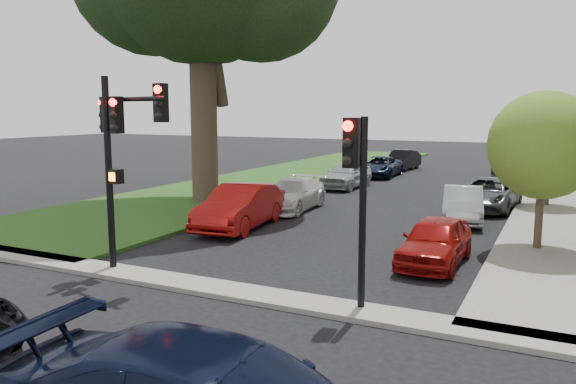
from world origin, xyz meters
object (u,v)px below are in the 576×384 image
at_px(traffic_signal_main, 120,139).
at_px(car_parked_7, 346,175).
at_px(small_tree_b, 550,146).
at_px(car_parked_2, 487,194).
at_px(car_parked_1, 463,205).
at_px(car_parked_9, 402,160).
at_px(small_tree_c, 554,142).
at_px(car_parked_8, 379,167).
at_px(car_parked_0, 435,241).
at_px(small_tree_a, 544,145).
at_px(car_parked_4, 515,165).
at_px(car_parked_5, 240,207).
at_px(traffic_signal_secondary, 357,177).
at_px(car_parked_6, 292,195).

relative_size(traffic_signal_main, car_parked_7, 1.17).
distance_m(small_tree_b, traffic_signal_main, 18.62).
bearing_deg(car_parked_2, car_parked_1, -93.88).
bearing_deg(traffic_signal_main, car_parked_9, 90.49).
height_order(car_parked_1, car_parked_2, car_parked_2).
bearing_deg(small_tree_c, car_parked_7, -147.81).
distance_m(car_parked_2, car_parked_8, 12.26).
relative_size(small_tree_c, car_parked_0, 0.95).
height_order(small_tree_a, car_parked_9, small_tree_a).
relative_size(small_tree_c, car_parked_9, 0.86).
height_order(car_parked_0, car_parked_4, car_parked_4).
height_order(car_parked_2, car_parked_5, car_parked_5).
xyz_separation_m(traffic_signal_secondary, car_parked_5, (-6.54, 6.18, -2.07)).
bearing_deg(car_parked_0, traffic_signal_secondary, -98.76).
relative_size(car_parked_1, car_parked_4, 0.85).
bearing_deg(car_parked_5, car_parked_8, 84.52).
height_order(car_parked_2, car_parked_7, car_parked_7).
height_order(car_parked_5, car_parked_9, car_parked_5).
bearing_deg(car_parked_5, car_parked_6, 83.42).
distance_m(car_parked_0, car_parked_4, 23.65).
relative_size(car_parked_1, car_parked_6, 0.88).
bearing_deg(traffic_signal_main, car_parked_2, 62.86).
bearing_deg(car_parked_4, small_tree_a, -74.07).
bearing_deg(car_parked_6, car_parked_1, 1.25).
xyz_separation_m(traffic_signal_main, traffic_signal_secondary, (6.36, -0.04, -0.65)).
distance_m(car_parked_5, car_parked_6, 4.23).
bearing_deg(car_parked_7, car_parked_9, 90.12).
bearing_deg(small_tree_b, car_parked_4, 100.68).
relative_size(small_tree_c, car_parked_4, 0.77).
xyz_separation_m(car_parked_0, car_parked_9, (-7.37, 24.31, 0.04)).
xyz_separation_m(car_parked_4, car_parked_6, (-7.47, -17.69, -0.03)).
xyz_separation_m(traffic_signal_secondary, car_parked_9, (-6.61, 28.76, -2.16)).
bearing_deg(small_tree_b, car_parked_7, 169.04).
height_order(car_parked_4, car_parked_5, car_parked_5).
bearing_deg(traffic_signal_main, car_parked_7, 91.62).
bearing_deg(car_parked_8, traffic_signal_main, -91.39).
relative_size(small_tree_b, small_tree_c, 1.09).
distance_m(car_parked_0, car_parked_1, 6.51).
height_order(car_parked_0, car_parked_2, car_parked_2).
bearing_deg(small_tree_b, car_parked_6, -150.31).
xyz_separation_m(car_parked_1, car_parked_2, (0.50, 3.32, 0.01)).
xyz_separation_m(car_parked_0, car_parked_6, (-7.28, 5.95, 0.01)).
bearing_deg(car_parked_5, small_tree_b, 38.75).
distance_m(traffic_signal_main, car_parked_5, 6.72).
relative_size(traffic_signal_main, car_parked_5, 1.06).
xyz_separation_m(small_tree_c, car_parked_4, (-2.29, 3.81, -1.75)).
distance_m(car_parked_1, car_parked_8, 14.74).
distance_m(car_parked_1, car_parked_2, 3.36).
bearing_deg(car_parked_8, small_tree_a, -61.18).
bearing_deg(car_parked_7, small_tree_a, -45.01).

